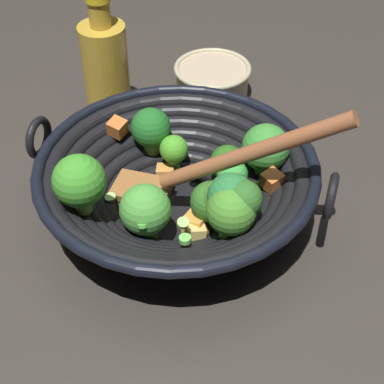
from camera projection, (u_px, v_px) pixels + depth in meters
ground_plane at (178, 217)px, 0.74m from camera, size 4.00×4.00×0.00m
wok at (180, 182)px, 0.69m from camera, size 0.33×0.37×0.20m
cooking_oil_bottle at (106, 69)px, 0.85m from camera, size 0.07×0.07×0.20m
prep_bowl at (212, 80)px, 0.92m from camera, size 0.12×0.12×0.05m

